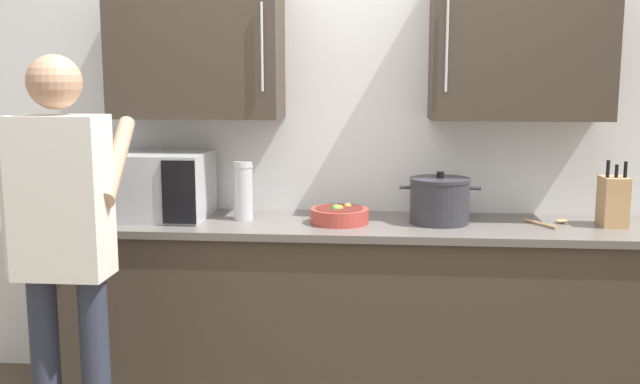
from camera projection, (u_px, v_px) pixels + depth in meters
name	position (u px, v px, depth m)	size (l,w,h in m)	color
back_wall_tiled	(356.00, 116.00, 3.61)	(4.32, 0.44, 2.55)	white
counter_unit	(352.00, 313.00, 3.47)	(3.01, 0.60, 0.90)	#3D3328
microwave_oven	(144.00, 185.00, 3.49)	(0.59, 0.81, 0.32)	#B7BABF
fruit_bowl	(339.00, 215.00, 3.37)	(0.27, 0.27, 0.09)	#AD3D33
stock_pot	(440.00, 200.00, 3.36)	(0.38, 0.28, 0.24)	#2D2D33
wooden_spoon	(551.00, 222.00, 3.35)	(0.21, 0.19, 0.02)	tan
knife_block	(613.00, 201.00, 3.29)	(0.11, 0.15, 0.31)	tan
thermos_flask	(243.00, 190.00, 3.43)	(0.09, 0.09, 0.28)	#B7BABF
person_figure	(64.00, 234.00, 2.70)	(0.44, 0.62, 1.66)	#282D3D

